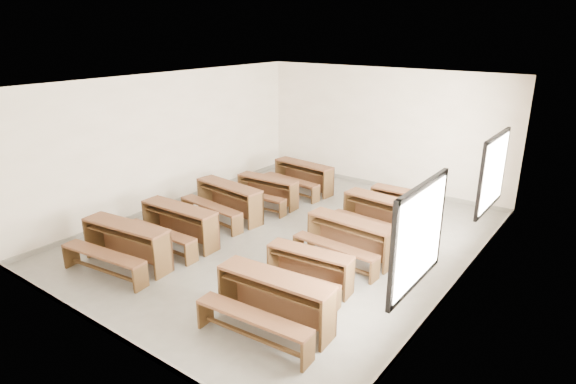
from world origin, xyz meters
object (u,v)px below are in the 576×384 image
Objects in this scene: desk_set_1 at (178,222)px; desk_set_7 at (349,237)px; desk_set_6 at (308,267)px; desk_set_0 at (124,242)px; desk_set_4 at (302,175)px; desk_set_3 at (266,189)px; desk_set_8 at (383,214)px; desk_set_2 at (227,199)px; desk_set_9 at (404,204)px; desk_set_5 at (273,298)px.

desk_set_1 reaches higher than desk_set_7.
desk_set_6 is 1.35m from desk_set_7.
desk_set_0 reaches higher than desk_set_4.
desk_set_1 is 3.43m from desk_set_7.
desk_set_1 is at bearing -94.50° from desk_set_3.
desk_set_1 is 0.96× the size of desk_set_8.
desk_set_2 reaches higher than desk_set_3.
desk_set_7 is 2.41m from desk_set_9.
desk_set_3 is at bearing 87.33° from desk_set_1.
desk_set_6 is at bearing 0.55° from desk_set_1.
desk_set_8 reaches higher than desk_set_7.
desk_set_0 is at bearing -86.53° from desk_set_4.
desk_set_4 is (0.28, 2.60, -0.02)m from desk_set_2.
desk_set_4 is at bearing 119.95° from desk_set_6.
desk_set_0 is at bearing -82.11° from desk_set_2.
desk_set_1 is at bearing -86.42° from desk_set_4.
desk_set_6 is (-0.22, 1.23, -0.08)m from desk_set_5.
desk_set_0 is 6.01m from desk_set_9.
desk_set_8 reaches higher than desk_set_6.
desk_set_2 reaches higher than desk_set_6.
desk_set_6 is 0.83× the size of desk_set_8.
desk_set_4 is at bearing 172.39° from desk_set_9.
desk_set_8 is (3.14, 2.84, 0.01)m from desk_set_1.
desk_set_9 is at bearing 83.08° from desk_set_6.
desk_set_5 is 1.19× the size of desk_set_9.
desk_set_7 is at bearing 23.62° from desk_set_1.
desk_set_0 is at bearing -94.92° from desk_set_3.
desk_set_2 is 1.01× the size of desk_set_8.
desk_set_5 is at bearing -53.69° from desk_set_4.
desk_set_4 is (0.14, 4.19, -0.01)m from desk_set_1.
desk_set_6 is (2.96, -4.08, -0.06)m from desk_set_4.
desk_set_6 is at bearing -87.44° from desk_set_7.
desk_set_2 is at bearing -146.89° from desk_set_9.
desk_set_6 is 2.73m from desk_set_8.
desk_set_1 is (0.05, 1.22, -0.01)m from desk_set_0.
desk_set_5 is (3.17, -5.31, 0.02)m from desk_set_4.
desk_set_3 is 3.09m from desk_set_8.
desk_set_8 is at bearing 40.55° from desk_set_1.
desk_set_8 is 1.03m from desk_set_9.
desk_set_7 is (3.15, 2.68, -0.02)m from desk_set_0.
desk_set_3 is at bearing 132.81° from desk_set_6.
desk_set_6 is (3.14, 1.34, -0.08)m from desk_set_0.
desk_set_8 is (3.00, -1.35, 0.02)m from desk_set_4.
desk_set_5 reaches higher than desk_set_6.
desk_set_4 is at bearing 81.14° from desk_set_0.
desk_set_5 is (3.31, -1.11, 0.01)m from desk_set_1.
desk_set_2 is 3.56m from desk_set_6.
desk_set_7 is 1.38m from desk_set_8.
desk_set_3 is (0.10, 4.00, -0.06)m from desk_set_0.
desk_set_0 is 1.22× the size of desk_set_9.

